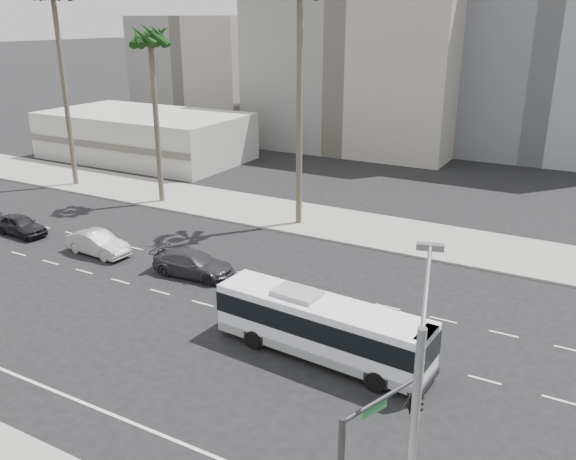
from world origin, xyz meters
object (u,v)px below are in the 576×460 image
Objects in this scene: car_c at (21,225)px; traffic_signal at (408,407)px; streetlight_corner at (413,443)px; car_b at (98,243)px; palm_mid at (150,41)px; city_bus at (321,326)px; car_a at (193,264)px.

traffic_signal is (32.33, -12.15, 3.82)m from car_c.
car_c is 0.49× the size of streetlight_corner.
car_c is at bearing 93.02° from car_b.
city_bus is at bearing -34.45° from palm_mid.
car_c is 34.75m from traffic_signal.
streetlight_corner reaches higher than city_bus.
traffic_signal is at bearing -112.72° from car_b.
palm_mid is at bearing 149.82° from city_bus.
car_b is at bearing 171.33° from city_bus.
traffic_signal reaches higher than car_c.
car_b is at bearing 87.64° from car_a.
car_b is at bearing 174.66° from traffic_signal.
car_a is 1.19× the size of car_c.
streetlight_corner is at bearing -48.55° from traffic_signal.
car_a is (-10.71, 4.50, -0.81)m from city_bus.
car_b is (-7.57, -0.30, 0.01)m from car_a.
traffic_signal reaches higher than car_a.
car_a is at bearing 127.09° from streetlight_corner.
car_a is at bearing -42.97° from palm_mid.
palm_mid is at bearing 42.41° from car_a.
car_b is 29.30m from streetlight_corner.
car_a is 15.22m from car_c.
car_a is 0.58× the size of streetlight_corner.
car_c is at bearing 142.79° from streetlight_corner.
car_c is (-15.22, -0.25, -0.01)m from car_a.
car_a is at bearing 164.84° from traffic_signal.
car_a is at bearing 161.47° from city_bus.
car_b is 0.32× the size of palm_mid.
car_a is 23.24m from streetlight_corner.
palm_mid reaches higher than streetlight_corner.
palm_mid reaches higher than car_a.
palm_mid is (-4.03, 11.11, 12.24)m from car_b.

